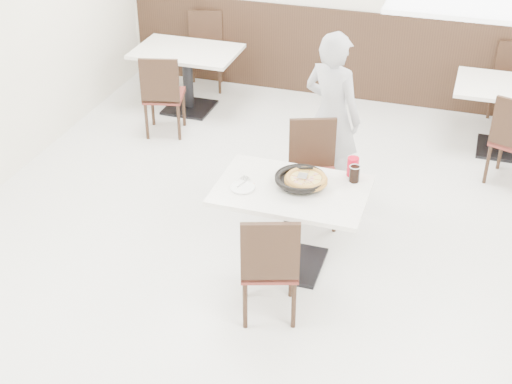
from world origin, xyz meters
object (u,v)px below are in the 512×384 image
(bg_chair_left_far, at_px, (205,53))
(bg_table_left, at_px, (188,80))
(main_table, at_px, (291,227))
(red_cup, at_px, (353,167))
(chair_near, at_px, (269,262))
(chair_far, at_px, (314,176))
(side_plate, at_px, (243,187))
(bg_table_right, at_px, (509,119))
(bg_chair_left_near, at_px, (164,93))
(cola_glass, at_px, (354,174))
(pizza_pan, at_px, (300,181))
(diner_person, at_px, (332,116))
(pizza, at_px, (306,180))

(bg_chair_left_far, bearing_deg, bg_table_left, 74.89)
(bg_table_left, distance_m, bg_chair_left_far, 0.67)
(main_table, xyz_separation_m, red_cup, (0.41, 0.35, 0.45))
(chair_near, relative_size, chair_far, 1.00)
(side_plate, height_order, bg_table_right, side_plate)
(bg_table_right, bearing_deg, bg_chair_left_near, -169.05)
(chair_near, distance_m, bg_chair_left_near, 3.26)
(cola_glass, distance_m, bg_chair_left_far, 3.90)
(pizza_pan, xyz_separation_m, bg_chair_left_far, (-2.07, 3.21, -0.32))
(diner_person, bearing_deg, main_table, 109.23)
(pizza_pan, relative_size, pizza, 1.09)
(diner_person, distance_m, bg_table_right, 2.20)
(diner_person, bearing_deg, bg_table_right, -118.34)
(red_cup, height_order, bg_table_left, red_cup)
(diner_person, bearing_deg, chair_far, 109.11)
(main_table, relative_size, red_cup, 7.50)
(chair_far, height_order, diner_person, diner_person)
(chair_near, relative_size, pizza, 2.75)
(chair_far, bearing_deg, bg_chair_left_far, -72.53)
(side_plate, xyz_separation_m, diner_person, (0.41, 1.38, 0.06))
(chair_near, height_order, bg_chair_left_far, same)
(side_plate, relative_size, bg_chair_left_near, 0.21)
(bg_table_left, height_order, bg_chair_left_near, bg_chair_left_near)
(bg_table_left, distance_m, bg_table_right, 3.66)
(pizza, relative_size, bg_chair_left_near, 0.36)
(pizza, bearing_deg, main_table, -148.23)
(side_plate, distance_m, red_cup, 0.92)
(chair_near, relative_size, red_cup, 5.94)
(cola_glass, height_order, bg_chair_left_far, bg_chair_left_far)
(chair_near, height_order, bg_table_right, chair_near)
(main_table, relative_size, bg_chair_left_far, 1.26)
(chair_near, distance_m, pizza_pan, 0.75)
(main_table, distance_m, bg_chair_left_near, 2.79)
(chair_far, xyz_separation_m, bg_chair_left_near, (-2.02, 1.25, 0.00))
(pizza_pan, xyz_separation_m, bg_chair_left_near, (-2.05, 1.89, -0.32))
(bg_chair_left_far, bearing_deg, bg_table_right, 152.74)
(diner_person, bearing_deg, pizza, 113.83)
(bg_table_left, relative_size, bg_chair_left_far, 1.26)
(chair_far, relative_size, bg_table_right, 0.79)
(bg_table_left, bearing_deg, bg_chair_left_near, -90.96)
(main_table, xyz_separation_m, chair_near, (0.00, -0.63, 0.10))
(pizza_pan, distance_m, side_plate, 0.46)
(side_plate, bearing_deg, red_cup, 30.98)
(pizza_pan, relative_size, bg_chair_left_far, 0.40)
(red_cup, bearing_deg, side_plate, -149.02)
(cola_glass, bearing_deg, side_plate, -155.04)
(chair_near, bearing_deg, chair_far, 70.87)
(side_plate, xyz_separation_m, bg_chair_left_near, (-1.62, 2.07, -0.28))
(chair_near, distance_m, pizza, 0.77)
(diner_person, height_order, bg_chair_left_near, diner_person)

